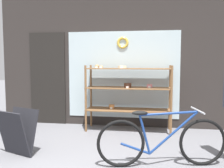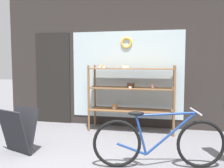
% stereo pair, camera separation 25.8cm
% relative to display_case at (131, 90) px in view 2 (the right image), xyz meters
% --- Properties ---
extents(storefront_facade, '(5.28, 0.13, 3.20)m').
position_rel_display_case_xyz_m(storefront_facade, '(-0.39, 0.38, 0.70)').
color(storefront_facade, '#2D2826').
rests_on(storefront_facade, ground_plane).
extents(display_case, '(1.75, 0.49, 1.38)m').
position_rel_display_case_xyz_m(display_case, '(0.00, 0.00, 0.00)').
color(display_case, brown).
rests_on(display_case, ground_plane).
extents(bicycle, '(1.77, 0.53, 0.79)m').
position_rel_display_case_xyz_m(bicycle, '(0.63, -1.73, -0.50)').
color(bicycle, black).
rests_on(bicycle, ground_plane).
extents(sandwich_board, '(0.66, 0.55, 0.70)m').
position_rel_display_case_xyz_m(sandwich_board, '(-1.55, -1.64, -0.50)').
color(sandwich_board, '#232328').
rests_on(sandwich_board, ground_plane).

